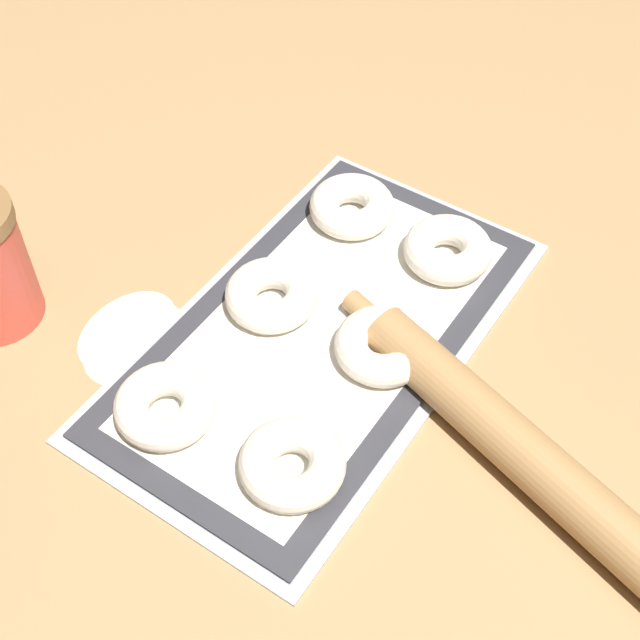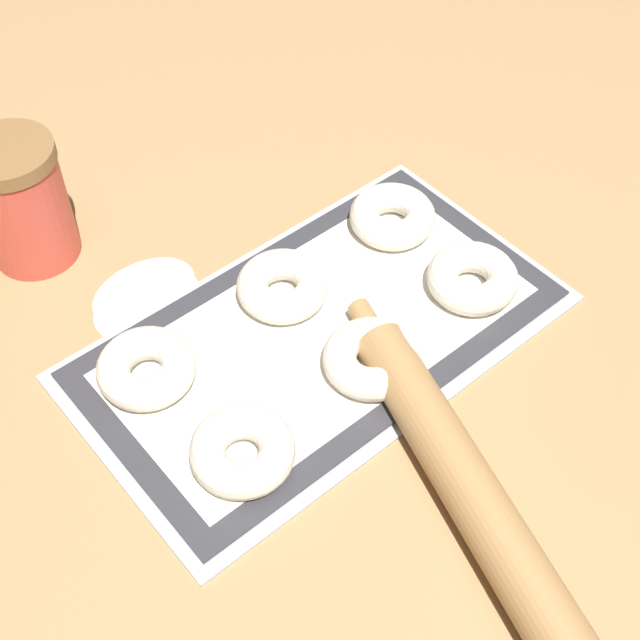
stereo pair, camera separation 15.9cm
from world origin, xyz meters
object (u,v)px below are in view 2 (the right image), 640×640
at_px(baking_tray, 320,335).
at_px(bagel_back_left, 146,368).
at_px(bagel_back_center, 279,288).
at_px(flour_canister, 22,202).
at_px(bagel_front_left, 242,451).
at_px(rolling_pin, 480,507).
at_px(bagel_back_right, 392,216).
at_px(bagel_front_right, 472,278).
at_px(bagel_front_center, 372,358).

relative_size(baking_tray, bagel_back_left, 5.17).
relative_size(baking_tray, bagel_back_center, 5.17).
relative_size(bagel_back_left, flour_canister, 0.67).
relative_size(bagel_back_center, flour_canister, 0.67).
relative_size(bagel_front_left, bagel_back_left, 1.00).
bearing_deg(bagel_back_center, rolling_pin, -94.47).
distance_m(baking_tray, bagel_back_right, 0.17).
distance_m(bagel_front_left, rolling_pin, 0.21).
bearing_deg(bagel_front_left, bagel_back_center, 42.10).
bearing_deg(bagel_back_center, bagel_back_left, 179.66).
height_order(bagel_front_left, rolling_pin, rolling_pin).
bearing_deg(bagel_back_right, bagel_front_right, -90.05).
height_order(baking_tray, bagel_front_center, bagel_front_center).
relative_size(bagel_back_center, rolling_pin, 0.20).
distance_m(bagel_front_right, flour_canister, 0.48).
xyz_separation_m(bagel_front_center, flour_canister, (-0.17, 0.37, 0.04)).
height_order(bagel_back_right, flour_canister, flour_canister).
distance_m(baking_tray, bagel_back_left, 0.18).
relative_size(bagel_front_right, rolling_pin, 0.20).
relative_size(baking_tray, rolling_pin, 1.03).
bearing_deg(bagel_front_right, flour_canister, 131.72).
relative_size(bagel_front_left, rolling_pin, 0.20).
height_order(bagel_back_left, flour_canister, flour_canister).
distance_m(bagel_back_center, bagel_back_right, 0.16).
xyz_separation_m(bagel_front_center, bagel_back_center, (-0.01, 0.13, 0.00)).
distance_m(bagel_front_center, flour_canister, 0.40).
height_order(flour_canister, rolling_pin, flour_canister).
distance_m(bagel_front_center, bagel_back_right, 0.20).
xyz_separation_m(baking_tray, bagel_back_center, (-0.01, 0.06, 0.02)).
bearing_deg(flour_canister, bagel_back_right, -36.40).
height_order(bagel_front_center, flour_canister, flour_canister).
bearing_deg(bagel_front_center, bagel_back_left, 142.97).
distance_m(bagel_front_center, bagel_back_center, 0.13).
relative_size(bagel_front_right, bagel_back_center, 1.00).
bearing_deg(bagel_front_right, bagel_front_left, -177.58).
height_order(baking_tray, rolling_pin, rolling_pin).
height_order(bagel_front_right, bagel_back_center, same).
bearing_deg(bagel_back_right, rolling_pin, -121.21).
relative_size(bagel_front_left, bagel_back_right, 1.00).
bearing_deg(bagel_front_right, rolling_pin, -135.01).
distance_m(bagel_front_center, rolling_pin, 0.18).
bearing_deg(baking_tray, bagel_back_left, 159.80).
xyz_separation_m(bagel_back_left, bagel_back_center, (0.16, -0.00, 0.00)).
distance_m(bagel_front_right, rolling_pin, 0.26).
xyz_separation_m(baking_tray, bagel_front_left, (-0.15, -0.07, 0.02)).
height_order(baking_tray, flour_canister, flour_canister).
bearing_deg(bagel_front_left, flour_canister, 91.29).
relative_size(baking_tray, bagel_front_center, 5.17).
height_order(baking_tray, bagel_back_center, bagel_back_center).
xyz_separation_m(bagel_back_left, bagel_back_right, (0.32, 0.00, 0.00)).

